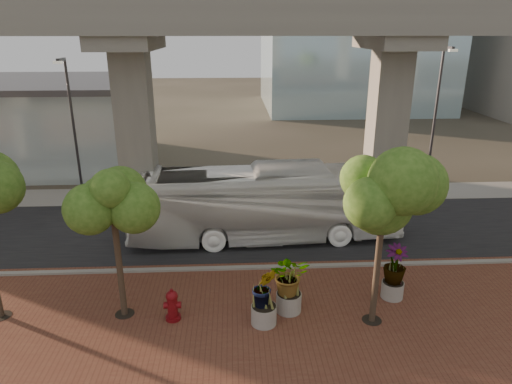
{
  "coord_description": "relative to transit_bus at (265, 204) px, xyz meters",
  "views": [
    {
      "loc": [
        -1.44,
        -19.48,
        9.88
      ],
      "look_at": [
        -0.41,
        0.5,
        2.69
      ],
      "focal_mm": 32.0,
      "sensor_mm": 36.0,
      "label": 1
    }
  ],
  "objects": [
    {
      "name": "ground",
      "position": [
        -0.06,
        -1.21,
        -1.82
      ],
      "size": [
        160.0,
        160.0,
        0.0
      ],
      "primitive_type": "plane",
      "color": "#322F24",
      "rests_on": "ground"
    },
    {
      "name": "brick_plaza",
      "position": [
        -0.06,
        -9.21,
        -1.79
      ],
      "size": [
        70.0,
        13.0,
        0.06
      ],
      "primitive_type": "cube",
      "color": "brown",
      "rests_on": "ground"
    },
    {
      "name": "asphalt_road",
      "position": [
        -0.06,
        0.79,
        -1.8
      ],
      "size": [
        90.0,
        8.0,
        0.04
      ],
      "primitive_type": "cube",
      "color": "black",
      "rests_on": "ground"
    },
    {
      "name": "curb_strip",
      "position": [
        -0.06,
        -3.21,
        -1.74
      ],
      "size": [
        70.0,
        0.25,
        0.16
      ],
      "primitive_type": "cube",
      "color": "gray",
      "rests_on": "ground"
    },
    {
      "name": "far_sidewalk",
      "position": [
        -0.06,
        6.29,
        -1.79
      ],
      "size": [
        90.0,
        3.0,
        0.06
      ],
      "primitive_type": "cube",
      "color": "gray",
      "rests_on": "ground"
    },
    {
      "name": "transit_viaduct",
      "position": [
        -0.06,
        0.79,
        5.47
      ],
      "size": [
        72.0,
        5.6,
        12.4
      ],
      "color": "gray",
      "rests_on": "ground"
    },
    {
      "name": "transit_bus",
      "position": [
        0.0,
        0.0,
        0.0
      ],
      "size": [
        13.18,
        3.6,
        3.64
      ],
      "primitive_type": "imported",
      "rotation": [
        0.0,
        0.0,
        1.61
      ],
      "color": "white",
      "rests_on": "ground"
    },
    {
      "name": "fire_hydrant",
      "position": [
        -3.75,
        -6.71,
        -1.18
      ],
      "size": [
        0.61,
        0.55,
        1.22
      ],
      "color": "maroon",
      "rests_on": "ground"
    },
    {
      "name": "planter_front",
      "position": [
        0.44,
        -6.39,
        -0.38
      ],
      "size": [
        2.07,
        2.07,
        2.28
      ],
      "color": "gray",
      "rests_on": "ground"
    },
    {
      "name": "planter_right",
      "position": [
        4.55,
        -5.71,
        -0.43
      ],
      "size": [
        2.06,
        2.06,
        2.2
      ],
      "color": "gray",
      "rests_on": "ground"
    },
    {
      "name": "planter_left",
      "position": [
        -0.52,
        -7.11,
        -0.43
      ],
      "size": [
        2.0,
        2.0,
        2.2
      ],
      "color": "#A09991",
      "rests_on": "ground"
    },
    {
      "name": "street_tree_near_west",
      "position": [
        -5.56,
        -6.3,
        2.82
      ],
      "size": [
        2.98,
        2.98,
        5.97
      ],
      "color": "#4D392C",
      "rests_on": "ground"
    },
    {
      "name": "street_tree_near_east",
      "position": [
        3.35,
        -7.15,
        2.85
      ],
      "size": [
        3.55,
        3.55,
        6.25
      ],
      "color": "#4D392C",
      "rests_on": "ground"
    },
    {
      "name": "streetlamp_west",
      "position": [
        -10.29,
        4.62,
        3.08
      ],
      "size": [
        0.42,
        1.22,
        8.4
      ],
      "color": "#2B2B30",
      "rests_on": "ground"
    },
    {
      "name": "streetlamp_east",
      "position": [
        10.33,
        5.16,
        3.39
      ],
      "size": [
        0.44,
        1.29,
        8.93
      ],
      "color": "#323237",
      "rests_on": "ground"
    }
  ]
}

